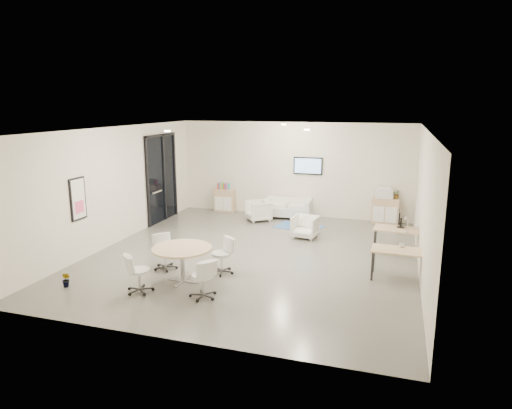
{
  "coord_description": "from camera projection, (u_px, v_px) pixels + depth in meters",
  "views": [
    {
      "loc": [
        3.36,
        -10.64,
        3.82
      ],
      "look_at": [
        -0.07,
        0.4,
        1.24
      ],
      "focal_mm": 32.0,
      "sensor_mm": 36.0,
      "label": 1
    }
  ],
  "objects": [
    {
      "name": "room_shell",
      "position": [
        254.0,
        194.0,
        11.37
      ],
      "size": [
        9.6,
        10.6,
        4.8
      ],
      "color": "#5A5852",
      "rests_on": "ground"
    },
    {
      "name": "glass_door",
      "position": [
        162.0,
        176.0,
        14.88
      ],
      "size": [
        0.09,
        1.9,
        2.85
      ],
      "color": "black",
      "rests_on": "room_shell"
    },
    {
      "name": "artwork",
      "position": [
        78.0,
        199.0,
        11.04
      ],
      "size": [
        0.05,
        0.54,
        1.04
      ],
      "color": "black",
      "rests_on": "room_shell"
    },
    {
      "name": "wall_tv",
      "position": [
        308.0,
        166.0,
        15.35
      ],
      "size": [
        0.98,
        0.06,
        0.58
      ],
      "color": "black",
      "rests_on": "room_shell"
    },
    {
      "name": "ceiling_spots",
      "position": [
        256.0,
        128.0,
        11.86
      ],
      "size": [
        3.14,
        4.14,
        0.03
      ],
      "color": "#FFEAC6",
      "rests_on": "room_shell"
    },
    {
      "name": "sideboard_left",
      "position": [
        225.0,
        200.0,
        16.34
      ],
      "size": [
        0.72,
        0.38,
        0.81
      ],
      "color": "tan",
      "rests_on": "room_shell"
    },
    {
      "name": "sideboard_right",
      "position": [
        385.0,
        211.0,
        14.71
      ],
      "size": [
        0.84,
        0.41,
        0.84
      ],
      "color": "tan",
      "rests_on": "room_shell"
    },
    {
      "name": "books",
      "position": [
        224.0,
        186.0,
        16.24
      ],
      "size": [
        0.42,
        0.14,
        0.22
      ],
      "color": "red",
      "rests_on": "sideboard_left"
    },
    {
      "name": "printer",
      "position": [
        384.0,
        192.0,
        14.61
      ],
      "size": [
        0.58,
        0.5,
        0.37
      ],
      "rotation": [
        0.0,
        0.0,
        0.14
      ],
      "color": "white",
      "rests_on": "sideboard_right"
    },
    {
      "name": "loveseat",
      "position": [
        288.0,
        208.0,
        15.51
      ],
      "size": [
        1.57,
        0.85,
        0.57
      ],
      "rotation": [
        0.0,
        0.0,
        0.06
      ],
      "color": "silver",
      "rests_on": "room_shell"
    },
    {
      "name": "blue_rug",
      "position": [
        299.0,
        227.0,
        14.39
      ],
      "size": [
        1.57,
        1.19,
        0.01
      ],
      "primitive_type": "cube",
      "rotation": [
        0.0,
        0.0,
        -0.19
      ],
      "color": "#32539A",
      "rests_on": "room_shell"
    },
    {
      "name": "armchair_left",
      "position": [
        258.0,
        210.0,
        15.08
      ],
      "size": [
        0.97,
        0.98,
        0.74
      ],
      "primitive_type": "imported",
      "rotation": [
        0.0,
        0.0,
        -0.94
      ],
      "color": "silver",
      "rests_on": "room_shell"
    },
    {
      "name": "armchair_right",
      "position": [
        305.0,
        226.0,
        13.16
      ],
      "size": [
        0.76,
        0.72,
        0.7
      ],
      "primitive_type": "imported",
      "rotation": [
        0.0,
        0.0,
        -0.12
      ],
      "color": "silver",
      "rests_on": "room_shell"
    },
    {
      "name": "desk_rear",
      "position": [
        400.0,
        232.0,
        11.62
      ],
      "size": [
        1.37,
        0.76,
        0.69
      ],
      "rotation": [
        0.0,
        0.0,
        -0.08
      ],
      "color": "tan",
      "rests_on": "room_shell"
    },
    {
      "name": "desk_front",
      "position": [
        402.0,
        253.0,
        10.0
      ],
      "size": [
        1.3,
        0.68,
        0.67
      ],
      "rotation": [
        0.0,
        0.0,
        -0.03
      ],
      "color": "tan",
      "rests_on": "room_shell"
    },
    {
      "name": "monitor",
      "position": [
        400.0,
        218.0,
        11.7
      ],
      "size": [
        0.2,
        0.5,
        0.44
      ],
      "color": "black",
      "rests_on": "desk_rear"
    },
    {
      "name": "round_table",
      "position": [
        182.0,
        251.0,
        9.81
      ],
      "size": [
        1.29,
        1.29,
        0.79
      ],
      "color": "tan",
      "rests_on": "room_shell"
    },
    {
      "name": "meeting_chairs",
      "position": [
        182.0,
        264.0,
        9.87
      ],
      "size": [
        2.31,
        2.31,
        0.82
      ],
      "color": "white",
      "rests_on": "room_shell"
    },
    {
      "name": "plant_cabinet",
      "position": [
        397.0,
        195.0,
        14.49
      ],
      "size": [
        0.35,
        0.36,
        0.22
      ],
      "primitive_type": "imported",
      "rotation": [
        0.0,
        0.0,
        -0.37
      ],
      "color": "#3F7F3F",
      "rests_on": "sideboard_right"
    },
    {
      "name": "plant_floor",
      "position": [
        67.0,
        284.0,
        9.66
      ],
      "size": [
        0.23,
        0.35,
        0.15
      ],
      "primitive_type": "imported",
      "rotation": [
        0.0,
        0.0,
        -0.14
      ],
      "color": "#3F7F3F",
      "rests_on": "room_shell"
    },
    {
      "name": "cup",
      "position": [
        402.0,
        245.0,
        10.16
      ],
      "size": [
        0.13,
        0.11,
        0.12
      ],
      "primitive_type": "imported",
      "rotation": [
        0.0,
        0.0,
        0.17
      ],
      "color": "white",
      "rests_on": "desk_front"
    }
  ]
}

